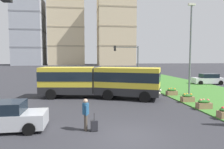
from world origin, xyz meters
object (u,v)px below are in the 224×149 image
object	(u,v)px
flower_planter_1	(204,104)
traffic_light_far_right	(130,57)
car_silver_hatch	(3,117)
streetlight_median	(190,46)
articulated_bus	(99,81)
apartment_tower_westcentre	(67,30)
car_white_van	(208,79)
pedestrian_crossing	(86,112)
flower_planter_2	(188,98)
apartment_tower_west	(29,32)
rolling_suitcase	(94,125)
flower_planter_3	(172,92)
apartment_tower_centre	(116,29)

from	to	relation	value
flower_planter_1	traffic_light_far_right	xyz separation A→B (m)	(-1.75, 17.49, 3.59)
traffic_light_far_right	car_silver_hatch	bearing A→B (deg)	-120.09
car_silver_hatch	traffic_light_far_right	xyz separation A→B (m)	(11.70, 20.20, 3.26)
traffic_light_far_right	streetlight_median	xyz separation A→B (m)	(3.65, -11.78, 1.16)
articulated_bus	apartment_tower_westcentre	size ratio (longest dim) A/B	0.30
car_white_van	pedestrian_crossing	size ratio (longest dim) A/B	2.62
flower_planter_2	apartment_tower_west	bearing A→B (deg)	110.01
car_white_van	flower_planter_1	xyz separation A→B (m)	(-9.44, -13.97, -0.33)
rolling_suitcase	streetlight_median	xyz separation A→B (m)	(10.49, 9.22, 4.86)
pedestrian_crossing	flower_planter_3	size ratio (longest dim) A/B	1.58
flower_planter_1	apartment_tower_centre	size ratio (longest dim) A/B	0.03
flower_planter_1	apartment_tower_west	world-z (taller)	apartment_tower_west
articulated_bus	flower_planter_1	xyz separation A→B (m)	(7.55, -5.79, -1.23)
articulated_bus	car_white_van	xyz separation A→B (m)	(16.99, 8.18, -0.90)
streetlight_median	articulated_bus	bearing A→B (deg)	179.48
flower_planter_3	apartment_tower_centre	world-z (taller)	apartment_tower_centre
flower_planter_3	flower_planter_1	bearing A→B (deg)	-90.00
flower_planter_1	apartment_tower_westcentre	world-z (taller)	apartment_tower_westcentre
articulated_bus	flower_planter_3	distance (m)	7.65
flower_planter_3	car_white_van	bearing A→B (deg)	41.00
car_silver_hatch	apartment_tower_west	distance (m)	110.45
apartment_tower_westcentre	articulated_bus	bearing A→B (deg)	-84.57
articulated_bus	streetlight_median	size ratio (longest dim) A/B	1.25
rolling_suitcase	traffic_light_far_right	bearing A→B (deg)	71.96
apartment_tower_westcentre	apartment_tower_centre	size ratio (longest dim) A/B	1.02
flower_planter_2	streetlight_median	distance (m)	6.04
flower_planter_1	traffic_light_far_right	world-z (taller)	traffic_light_far_right
pedestrian_crossing	apartment_tower_westcentre	size ratio (longest dim) A/B	0.04
flower_planter_3	articulated_bus	bearing A→B (deg)	179.78
car_white_van	apartment_tower_centre	size ratio (longest dim) A/B	0.12
flower_planter_1	car_silver_hatch	bearing A→B (deg)	-168.63
flower_planter_1	traffic_light_far_right	bearing A→B (deg)	95.72
flower_planter_2	apartment_tower_centre	xyz separation A→B (m)	(8.96, 93.79, 18.96)
flower_planter_2	articulated_bus	bearing A→B (deg)	156.41
apartment_tower_west	apartment_tower_westcentre	size ratio (longest dim) A/B	0.90
rolling_suitcase	flower_planter_1	bearing A→B (deg)	22.22
flower_planter_2	traffic_light_far_right	xyz separation A→B (m)	(-1.75, 15.00, 3.59)
streetlight_median	apartment_tower_west	distance (m)	106.31
flower_planter_2	apartment_tower_centre	bearing A→B (deg)	84.54
articulated_bus	apartment_tower_west	distance (m)	103.64
car_white_van	flower_planter_1	distance (m)	16.86
articulated_bus	apartment_tower_west	size ratio (longest dim) A/B	0.33
car_white_van	flower_planter_2	bearing A→B (deg)	-129.45
flower_planter_2	car_silver_hatch	bearing A→B (deg)	-158.87
articulated_bus	car_white_van	world-z (taller)	articulated_bus
articulated_bus	traffic_light_far_right	distance (m)	13.27
flower_planter_3	apartment_tower_west	distance (m)	106.25
pedestrian_crossing	flower_planter_2	world-z (taller)	pedestrian_crossing
pedestrian_crossing	rolling_suitcase	distance (m)	0.85
articulated_bus	pedestrian_crossing	size ratio (longest dim) A/B	6.81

